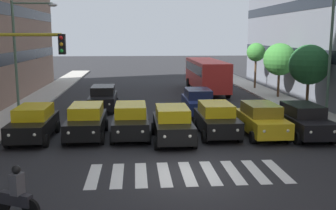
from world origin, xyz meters
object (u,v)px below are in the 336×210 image
at_px(car_row2_0, 198,102).
at_px(street_tree_2, 280,59).
at_px(car_5, 86,121).
at_px(street_lamp_right, 22,48).
at_px(car_row2_1, 103,98).
at_px(car_4, 131,120).
at_px(car_6, 34,123).
at_px(car_1, 261,119).
at_px(car_0, 303,120).
at_px(car_3, 173,124).
at_px(motorcycle_with_rider, 16,195).
at_px(car_2, 216,119).
at_px(street_tree_3, 256,53).
at_px(bus_behind_traffic, 206,72).
at_px(street_tree_1, 309,65).
at_px(street_lamp_left, 322,45).

bearing_deg(car_row2_0, street_tree_2, -141.02).
relative_size(car_5, street_lamp_right, 0.62).
bearing_deg(car_row2_1, car_4, 104.61).
height_order(street_lamp_right, street_tree_2, street_lamp_right).
bearing_deg(car_6, car_1, 178.95).
relative_size(car_0, car_1, 1.00).
distance_m(car_3, car_4, 2.36).
bearing_deg(motorcycle_with_rider, street_lamp_right, -76.45).
height_order(car_0, car_1, same).
xyz_separation_m(car_2, car_row2_1, (6.58, -7.91, 0.00)).
xyz_separation_m(motorcycle_with_rider, street_tree_3, (-15.36, -26.87, 2.98)).
bearing_deg(bus_behind_traffic, car_6, 54.09).
relative_size(car_1, street_tree_1, 0.98).
relative_size(street_lamp_left, street_tree_2, 1.67).
distance_m(car_1, street_lamp_right, 14.83).
bearing_deg(car_row2_1, street_lamp_right, 35.35).
distance_m(car_6, street_tree_3, 24.87).
distance_m(car_4, car_row2_0, 7.18).
xyz_separation_m(car_2, street_tree_3, (-7.53, -17.83, 2.74)).
bearing_deg(car_5, car_1, 177.31).
relative_size(car_3, street_tree_3, 1.00).
relative_size(car_3, bus_behind_traffic, 0.42).
height_order(bus_behind_traffic, street_lamp_right, street_lamp_right).
relative_size(car_0, street_lamp_right, 0.62).
bearing_deg(motorcycle_with_rider, street_tree_3, -119.75).
bearing_deg(car_6, car_2, -179.39).
relative_size(car_3, motorcycle_with_rider, 2.83).
relative_size(car_row2_0, motorcycle_with_rider, 2.83).
distance_m(car_3, motorcycle_with_rider, 9.73).
height_order(car_5, car_row2_1, same).
height_order(car_3, car_row2_0, same).
relative_size(car_3, street_lamp_left, 0.59).
height_order(car_2, street_tree_3, street_tree_3).
bearing_deg(car_2, street_tree_3, -112.90).
xyz_separation_m(car_row2_0, motorcycle_with_rider, (7.76, 14.74, -0.24)).
distance_m(car_0, car_2, 4.52).
height_order(car_5, street_lamp_right, street_lamp_right).
distance_m(car_0, car_1, 2.15).
xyz_separation_m(car_0, car_row2_1, (11.06, -8.59, 0.00)).
bearing_deg(car_6, motorcycle_with_rider, 100.53).
distance_m(car_4, street_lamp_right, 8.81).
bearing_deg(street_lamp_right, bus_behind_traffic, -139.38).
relative_size(car_0, street_tree_1, 0.98).
bearing_deg(car_2, car_1, 172.31).
height_order(car_2, street_lamp_right, street_lamp_right).
xyz_separation_m(car_row2_1, motorcycle_with_rider, (1.24, 16.95, -0.24)).
bearing_deg(car_2, street_tree_2, -122.86).
distance_m(car_5, bus_behind_traffic, 18.60).
bearing_deg(street_tree_3, car_6, 46.49).
relative_size(street_lamp_right, street_tree_3, 1.62).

